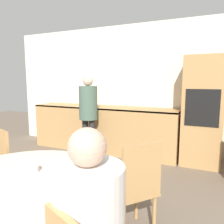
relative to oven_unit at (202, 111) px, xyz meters
The scene contains 9 objects.
wall_back 1.05m from the oven_unit, 159.95° to the left, with size 6.75×0.05×2.60m.
kitchen_counter 1.96m from the oven_unit, behind, with size 3.08×0.60×0.93m.
oven_unit is the anchor object (origin of this frame).
dining_table 3.14m from the oven_unit, 111.87° to the right, with size 1.37×1.37×0.73m.
chair_far_right 2.33m from the oven_unit, 101.74° to the right, with size 0.56×0.56×0.94m.
person_standing 2.03m from the oven_unit, 165.22° to the right, with size 0.34×0.34×1.55m.
bowl_near 2.86m from the oven_unit, 108.88° to the right, with size 0.17×0.17×0.04m.
bowl_centre 3.04m from the oven_unit, 113.62° to the right, with size 0.18×0.18×0.05m.
salt_shaker 2.99m from the oven_unit, 105.56° to the right, with size 0.03×0.03×0.09m.
Camera 1 is at (1.01, 0.35, 1.46)m, focal length 35.00 mm.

